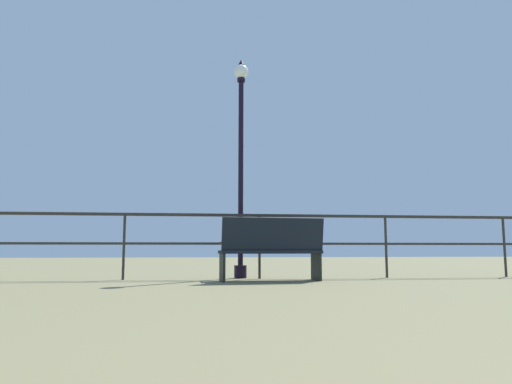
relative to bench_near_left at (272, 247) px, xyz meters
name	(u,v)px	position (x,y,z in m)	size (l,w,h in m)	color
pier_railing	(259,230)	(-0.10, 0.68, 0.28)	(22.74, 0.05, 1.10)	#2D2924
bench_near_left	(272,247)	(0.00, 0.00, 0.00)	(1.65, 0.77, 0.99)	black
lamppost_center	(241,152)	(-0.41, 0.88, 1.69)	(0.26, 0.26, 3.96)	black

